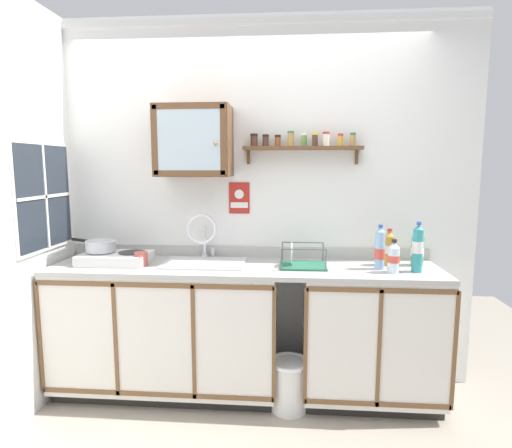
# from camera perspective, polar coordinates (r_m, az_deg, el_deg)

# --- Properties ---
(floor) EXTENTS (5.66, 5.66, 0.00)m
(floor) POSITION_cam_1_polar(r_m,az_deg,el_deg) (2.92, -2.43, -25.41)
(floor) COLOR #9E9384
(floor) RESTS_ON ground
(back_wall) EXTENTS (3.26, 0.07, 2.65)m
(back_wall) POSITION_cam_1_polar(r_m,az_deg,el_deg) (3.12, -1.08, 2.91)
(back_wall) COLOR white
(back_wall) RESTS_ON ground
(lower_cabinet_run) EXTENTS (1.55, 0.57, 0.90)m
(lower_cabinet_run) POSITION_cam_1_polar(r_m,az_deg,el_deg) (3.14, -11.90, -13.79)
(lower_cabinet_run) COLOR black
(lower_cabinet_run) RESTS_ON ground
(lower_cabinet_run_right) EXTENTS (0.92, 0.57, 0.90)m
(lower_cabinet_run_right) POSITION_cam_1_polar(r_m,az_deg,el_deg) (3.07, 15.16, -14.39)
(lower_cabinet_run_right) COLOR black
(lower_cabinet_run_right) RESTS_ON ground
(countertop) EXTENTS (2.62, 0.59, 0.03)m
(countertop) POSITION_cam_1_polar(r_m,az_deg,el_deg) (2.89, -1.66, -5.89)
(countertop) COLOR #B2B2AD
(countertop) RESTS_ON lower_cabinet_run
(backsplash) EXTENTS (2.62, 0.02, 0.08)m
(backsplash) POSITION_cam_1_polar(r_m,az_deg,el_deg) (3.14, -1.13, -3.74)
(backsplash) COLOR #B2B2AD
(backsplash) RESTS_ON countertop
(sink) EXTENTS (0.56, 0.42, 0.45)m
(sink) POSITION_cam_1_polar(r_m,az_deg,el_deg) (2.97, -7.04, -5.26)
(sink) COLOR silver
(sink) RESTS_ON countertop
(hot_plate_stove) EXTENTS (0.46, 0.30, 0.08)m
(hot_plate_stove) POSITION_cam_1_polar(r_m,az_deg,el_deg) (3.10, -18.42, -4.36)
(hot_plate_stove) COLOR silver
(hot_plate_stove) RESTS_ON countertop
(saucepan) EXTENTS (0.38, 0.24, 0.08)m
(saucepan) POSITION_cam_1_polar(r_m,az_deg,el_deg) (3.15, -20.26, -2.72)
(saucepan) COLOR silver
(saucepan) RESTS_ON hot_plate_stove
(bottle_water_clear_0) EXTENTS (0.08, 0.08, 0.22)m
(bottle_water_clear_0) POSITION_cam_1_polar(r_m,az_deg,el_deg) (2.81, 18.07, -4.33)
(bottle_water_clear_0) COLOR silver
(bottle_water_clear_0) RESTS_ON countertop
(bottle_juice_amber_1) EXTENTS (0.08, 0.08, 0.25)m
(bottle_juice_amber_1) POSITION_cam_1_polar(r_m,az_deg,el_deg) (3.00, 17.48, -3.15)
(bottle_juice_amber_1) COLOR gold
(bottle_juice_amber_1) RESTS_ON countertop
(bottle_water_blue_2) EXTENTS (0.06, 0.06, 0.30)m
(bottle_water_blue_2) POSITION_cam_1_polar(r_m,az_deg,el_deg) (2.87, 16.37, -3.30)
(bottle_water_blue_2) COLOR #8CB7E0
(bottle_water_blue_2) RESTS_ON countertop
(bottle_detergent_teal_3) EXTENTS (0.07, 0.07, 0.32)m
(bottle_detergent_teal_3) POSITION_cam_1_polar(r_m,az_deg,el_deg) (2.87, 20.97, -3.06)
(bottle_detergent_teal_3) COLOR teal
(bottle_detergent_teal_3) RESTS_ON countertop
(bottle_soda_green_4) EXTENTS (0.08, 0.08, 0.25)m
(bottle_soda_green_4) POSITION_cam_1_polar(r_m,az_deg,el_deg) (3.07, 20.97, -3.16)
(bottle_soda_green_4) COLOR #4CB266
(bottle_soda_green_4) RESTS_ON countertop
(dish_rack) EXTENTS (0.31, 0.26, 0.16)m
(dish_rack) POSITION_cam_1_polar(r_m,az_deg,el_deg) (2.87, 6.14, -5.25)
(dish_rack) COLOR #26664C
(dish_rack) RESTS_ON countertop
(mug) EXTENTS (0.09, 0.13, 0.09)m
(mug) POSITION_cam_1_polar(r_m,az_deg,el_deg) (2.96, -15.26, -4.58)
(mug) COLOR #B24C47
(mug) RESTS_ON countertop
(wall_cabinet) EXTENTS (0.51, 0.34, 0.48)m
(wall_cabinet) POSITION_cam_1_polar(r_m,az_deg,el_deg) (2.99, -8.37, 10.99)
(wall_cabinet) COLOR brown
(spice_shelf) EXTENTS (0.83, 0.14, 0.23)m
(spice_shelf) POSITION_cam_1_polar(r_m,az_deg,el_deg) (3.01, 6.15, 10.49)
(spice_shelf) COLOR brown
(warning_sign) EXTENTS (0.15, 0.01, 0.23)m
(warning_sign) POSITION_cam_1_polar(r_m,az_deg,el_deg) (3.09, -2.27, 3.49)
(warning_sign) COLOR #B2261E
(window) EXTENTS (0.03, 0.65, 0.72)m
(window) POSITION_cam_1_polar(r_m,az_deg,el_deg) (3.15, -26.73, 3.32)
(window) COLOR #262D38
(trash_bin) EXTENTS (0.27, 0.27, 0.34)m
(trash_bin) POSITION_cam_1_polar(r_m,az_deg,el_deg) (2.98, 4.50, -20.68)
(trash_bin) COLOR silver
(trash_bin) RESTS_ON ground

